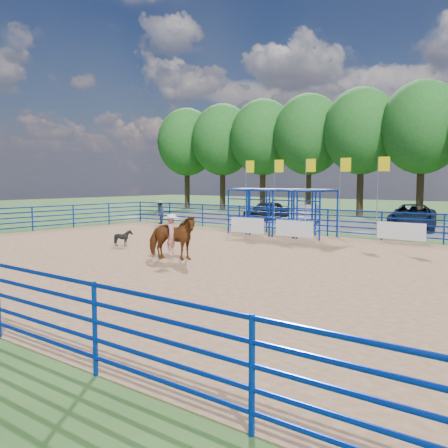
# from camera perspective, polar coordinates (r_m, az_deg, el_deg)

# --- Properties ---
(ground) EXTENTS (120.00, 120.00, 0.00)m
(ground) POSITION_cam_1_polar(r_m,az_deg,el_deg) (19.44, -1.59, -4.04)
(ground) COLOR #365B24
(ground) RESTS_ON ground
(arena_dirt) EXTENTS (30.00, 20.00, 0.02)m
(arena_dirt) POSITION_cam_1_polar(r_m,az_deg,el_deg) (19.44, -1.59, -4.01)
(arena_dirt) COLOR #9C714E
(arena_dirt) RESTS_ON ground
(gravel_strip) EXTENTS (40.00, 10.00, 0.01)m
(gravel_strip) POSITION_cam_1_polar(r_m,az_deg,el_deg) (34.18, 17.00, -0.31)
(gravel_strip) COLOR gray
(gravel_strip) RESTS_ON ground
(horse_and_rider) EXTENTS (2.25, 1.63, 2.46)m
(horse_and_rider) POSITION_cam_1_polar(r_m,az_deg,el_deg) (19.11, -6.00, -1.33)
(horse_and_rider) COLOR brown
(horse_and_rider) RESTS_ON arena_dirt
(calf) EXTENTS (0.83, 0.77, 0.79)m
(calf) POSITION_cam_1_polar(r_m,az_deg,el_deg) (23.37, -11.42, -1.57)
(calf) COLOR black
(calf) RESTS_ON arena_dirt
(spectator_cowboy) EXTENTS (0.94, 0.89, 1.60)m
(spectator_cowboy) POSITION_cam_1_polar(r_m,az_deg,el_deg) (34.72, -7.36, 1.32)
(spectator_cowboy) COLOR navy
(spectator_cowboy) RESTS_ON arena_dirt
(car_a) EXTENTS (1.86, 4.33, 1.46)m
(car_a) POSITION_cam_1_polar(r_m,az_deg,el_deg) (37.72, 4.85, 1.50)
(car_a) COLOR black
(car_a) RESTS_ON gravel_strip
(car_b) EXTENTS (2.82, 4.42, 1.37)m
(car_b) POSITION_cam_1_polar(r_m,az_deg,el_deg) (34.84, 9.50, 1.09)
(car_b) COLOR gray
(car_b) RESTS_ON gravel_strip
(car_c) EXTENTS (3.90, 6.12, 1.57)m
(car_c) POSITION_cam_1_polar(r_m,az_deg,el_deg) (32.63, 20.76, 0.73)
(car_c) COLOR black
(car_c) RESTS_ON gravel_strip
(perimeter_fence) EXTENTS (30.10, 20.10, 1.50)m
(perimeter_fence) POSITION_cam_1_polar(r_m,az_deg,el_deg) (19.34, -1.60, -1.85)
(perimeter_fence) COLOR #0727A2
(perimeter_fence) RESTS_ON ground
(chute_assembly) EXTENTS (19.32, 2.41, 4.20)m
(chute_assembly) POSITION_cam_1_polar(r_m,az_deg,el_deg) (27.58, 7.17, 1.25)
(chute_assembly) COLOR #0727A2
(chute_assembly) RESTS_ON ground
(treeline) EXTENTS (56.40, 6.40, 11.24)m
(treeline) POSITION_cam_1_polar(r_m,az_deg,el_deg) (42.78, 21.73, 10.70)
(treeline) COLOR #3F2B19
(treeline) RESTS_ON ground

